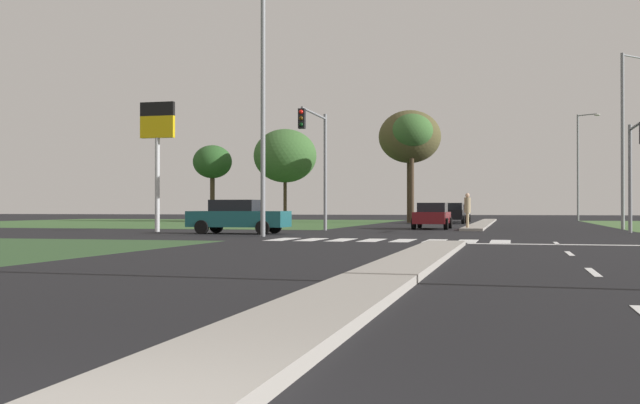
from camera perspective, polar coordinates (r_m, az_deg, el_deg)
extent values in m
plane|color=black|center=(33.07, 10.54, -2.51)|extent=(200.00, 200.00, 0.00)
cube|color=#385B2D|center=(63.76, -11.52, -1.51)|extent=(35.00, 35.00, 0.01)
cube|color=gray|center=(14.18, 5.76, -4.98)|extent=(1.20, 22.00, 0.14)
cube|color=gray|center=(58.03, 12.07, -1.55)|extent=(1.20, 36.00, 0.14)
cube|color=silver|center=(15.08, 19.64, -4.93)|extent=(0.14, 2.00, 0.01)
cube|color=silver|center=(21.05, 18.06, -3.66)|extent=(0.14, 2.00, 0.01)
cube|color=silver|center=(27.03, 17.18, -2.94)|extent=(0.14, 2.00, 0.01)
cube|color=silver|center=(26.07, 17.95, -3.04)|extent=(6.40, 0.50, 0.01)
cube|color=silver|center=(29.06, -2.82, -2.79)|extent=(0.70, 2.80, 0.01)
cube|color=silver|center=(28.75, -0.63, -2.81)|extent=(0.70, 2.80, 0.01)
cube|color=silver|center=(28.48, 1.61, -2.84)|extent=(0.70, 2.80, 0.01)
cube|color=silver|center=(28.26, 3.89, -2.85)|extent=(0.70, 2.80, 0.01)
cube|color=silver|center=(28.07, 6.21, -2.87)|extent=(0.70, 2.80, 0.01)
cube|color=silver|center=(27.94, 8.55, -2.88)|extent=(0.70, 2.80, 0.01)
cube|color=silver|center=(27.85, 10.91, -2.88)|extent=(0.70, 2.80, 0.01)
cube|color=silver|center=(27.81, 13.27, -2.88)|extent=(0.70, 2.80, 0.01)
cube|color=silver|center=(66.28, 10.22, -0.92)|extent=(1.75, 4.23, 0.65)
cube|color=black|center=(66.43, 10.23, -0.41)|extent=(1.54, 1.94, 0.52)
cube|color=red|center=(68.37, 10.90, -0.85)|extent=(0.20, 0.04, 0.14)
cube|color=red|center=(68.46, 9.79, -0.85)|extent=(0.20, 0.04, 0.14)
cylinder|color=black|center=(64.88, 10.91, -1.21)|extent=(0.22, 0.64, 0.64)
cylinder|color=black|center=(65.00, 9.37, -1.21)|extent=(0.22, 0.64, 0.64)
cylinder|color=black|center=(67.58, 11.04, -1.18)|extent=(0.22, 0.64, 0.64)
cylinder|color=black|center=(67.70, 9.56, -1.18)|extent=(0.22, 0.64, 0.64)
cube|color=black|center=(59.48, 9.82, -0.93)|extent=(1.77, 4.30, 0.74)
cube|color=black|center=(59.62, 9.83, -0.32)|extent=(1.56, 1.98, 0.52)
cube|color=red|center=(61.59, 10.59, -0.84)|extent=(0.20, 0.04, 0.14)
cube|color=red|center=(61.69, 9.34, -0.84)|extent=(0.20, 0.04, 0.14)
cylinder|color=black|center=(58.05, 10.59, -1.30)|extent=(0.22, 0.64, 0.64)
cylinder|color=black|center=(58.18, 8.85, -1.30)|extent=(0.22, 0.64, 0.64)
cylinder|color=black|center=(60.79, 10.74, -1.26)|extent=(0.22, 0.64, 0.64)
cylinder|color=black|center=(60.92, 9.08, -1.26)|extent=(0.22, 0.64, 0.64)
cube|color=maroon|center=(43.88, 8.36, -1.16)|extent=(1.76, 4.39, 0.64)
cube|color=black|center=(44.03, 8.37, -0.40)|extent=(1.55, 2.02, 0.52)
cube|color=red|center=(46.03, 9.46, -1.05)|extent=(0.20, 0.04, 0.14)
cube|color=red|center=(46.16, 7.80, -1.05)|extent=(0.20, 0.04, 0.14)
cylinder|color=black|center=(42.41, 9.35, -1.62)|extent=(0.22, 0.64, 0.64)
cylinder|color=black|center=(42.59, 6.99, -1.62)|extent=(0.22, 0.64, 0.64)
cylinder|color=black|center=(45.21, 9.65, -1.55)|extent=(0.22, 0.64, 0.64)
cylinder|color=black|center=(45.38, 7.43, -1.55)|extent=(0.22, 0.64, 0.64)
cube|color=#19565B|center=(35.56, -6.06, -1.26)|extent=(4.57, 1.79, 0.73)
cube|color=black|center=(35.61, -6.29, -0.26)|extent=(2.10, 1.58, 0.52)
cube|color=red|center=(37.04, -9.05, -1.12)|extent=(0.04, 0.20, 0.14)
cube|color=red|center=(35.79, -9.90, -1.14)|extent=(0.04, 0.20, 0.14)
cylinder|color=black|center=(35.94, -3.38, -1.84)|extent=(0.64, 0.22, 0.64)
cylinder|color=black|center=(34.24, -4.28, -1.91)|extent=(0.64, 0.22, 0.64)
cylinder|color=black|center=(36.92, -7.71, -1.80)|extent=(0.64, 0.22, 0.64)
cylinder|color=black|center=(35.27, -8.80, -1.86)|extent=(0.64, 0.22, 0.64)
cylinder|color=gray|center=(40.79, 0.39, 2.23)|extent=(0.18, 0.18, 6.20)
cylinder|color=gray|center=(38.77, -0.43, 6.60)|extent=(0.12, 4.68, 0.12)
cube|color=black|center=(36.46, -1.36, 6.22)|extent=(0.32, 0.26, 0.95)
sphere|color=red|center=(36.34, -1.43, 6.72)|extent=(0.20, 0.20, 0.20)
sphere|color=#3A2405|center=(36.31, -1.43, 6.25)|extent=(0.20, 0.20, 0.20)
sphere|color=black|center=(36.27, -1.43, 5.78)|extent=(0.20, 0.20, 0.20)
cylinder|color=gray|center=(40.00, 22.07, 1.63)|extent=(0.18, 0.18, 5.23)
cylinder|color=gray|center=(38.22, 22.47, 5.28)|extent=(0.12, 3.91, 0.12)
cylinder|color=gray|center=(32.22, -4.26, 7.14)|extent=(0.20, 0.20, 10.89)
cylinder|color=gray|center=(45.79, 21.59, 4.23)|extent=(0.20, 0.20, 9.81)
cylinder|color=gray|center=(47.40, 22.41, 9.94)|extent=(1.69, 1.84, 0.10)
cylinder|color=gray|center=(75.24, 18.64, 2.43)|extent=(0.20, 0.20, 9.89)
cylinder|color=gray|center=(75.13, 19.27, 6.15)|extent=(1.65, 1.24, 0.10)
ellipsoid|color=#B2B2A8|center=(74.62, 19.92, 6.12)|extent=(0.56, 0.28, 0.20)
cylinder|color=#9E8966|center=(41.94, 10.91, -1.34)|extent=(0.16, 0.16, 0.79)
cylinder|color=#9E8966|center=(41.93, 10.91, -0.23)|extent=(0.34, 0.34, 0.83)
sphere|color=tan|center=(41.94, 10.91, 0.50)|extent=(0.23, 0.23, 0.23)
cylinder|color=silver|center=(39.23, -12.01, 1.26)|extent=(0.24, 0.24, 4.71)
cube|color=gold|center=(39.42, -12.00, 5.48)|extent=(1.80, 0.24, 1.10)
cube|color=black|center=(39.52, -12.00, 6.78)|extent=(1.80, 0.24, 0.70)
cylinder|color=#423323|center=(69.61, -8.01, 0.38)|extent=(0.42, 0.42, 4.40)
ellipsoid|color=#285123|center=(69.72, -8.01, 2.99)|extent=(3.51, 3.51, 2.98)
cylinder|color=#423323|center=(67.21, -2.61, 0.35)|extent=(0.30, 0.30, 4.26)
ellipsoid|color=#38602D|center=(67.36, -2.61, 3.45)|extent=(5.52, 5.52, 4.69)
cylinder|color=#423323|center=(61.24, 6.84, 1.36)|extent=(0.36, 0.36, 6.24)
ellipsoid|color=#38602D|center=(61.51, 6.84, 5.17)|extent=(3.50, 3.50, 2.98)
cylinder|color=#423323|center=(62.42, 6.70, 1.03)|extent=(0.47, 0.47, 5.59)
ellipsoid|color=#4C4728|center=(62.67, 6.69, 4.85)|extent=(5.03, 5.03, 4.28)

